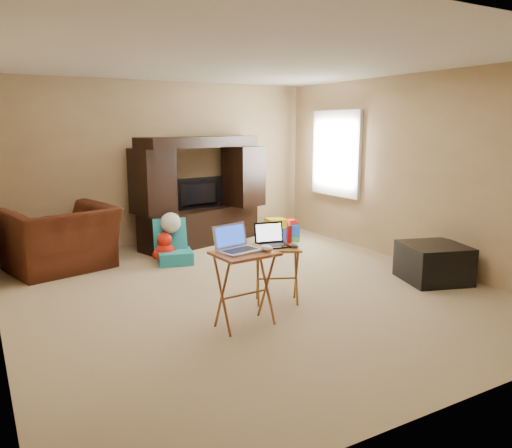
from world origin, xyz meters
TOP-DOWN VIEW (x-y plane):
  - floor at (0.00, 0.00)m, footprint 5.50×5.50m
  - ceiling at (0.00, 0.00)m, footprint 5.50×5.50m
  - wall_back at (0.00, 2.75)m, footprint 5.00×0.00m
  - wall_front at (0.00, -2.75)m, footprint 5.00×0.00m
  - wall_right at (2.50, 0.00)m, footprint 0.00×5.50m
  - window_pane at (2.48, 1.55)m, footprint 0.00×1.20m
  - window_frame at (2.46, 1.55)m, footprint 0.06×1.14m
  - entertainment_center at (0.47, 2.37)m, footprint 2.10×1.07m
  - television at (0.47, 2.33)m, footprint 0.85×0.22m
  - recliner at (-1.68, 1.92)m, footprint 1.49×1.38m
  - child_rocker at (-0.30, 1.49)m, footprint 0.56×0.60m
  - plush_toy at (-0.41, 1.58)m, footprint 0.38×0.32m
  - push_toy at (1.59, 1.78)m, footprint 0.60×0.47m
  - ottoman at (2.11, -0.79)m, footprint 0.88×0.88m
  - tray_table_left at (-0.51, -0.88)m, footprint 0.57×0.47m
  - tray_table_right at (0.08, -0.50)m, footprint 0.58×0.53m
  - laptop_left at (-0.54, -0.85)m, footprint 0.42×0.37m
  - laptop_right at (0.04, -0.48)m, footprint 0.36×0.32m
  - mouse_left at (-0.32, -0.95)m, footprint 0.10×0.15m
  - mouse_right at (0.21, -0.62)m, footprint 0.09×0.13m
  - water_bottle at (0.28, -0.42)m, footprint 0.06×0.06m

SIDE VIEW (x-z plane):
  - floor at x=0.00m, z-range 0.00..0.00m
  - push_toy at x=1.59m, z-range 0.00..0.41m
  - plush_toy at x=-0.41m, z-range 0.00..0.42m
  - ottoman at x=2.11m, z-range 0.00..0.45m
  - child_rocker at x=-0.30m, z-range 0.00..0.60m
  - tray_table_right at x=0.08m, z-range 0.00..0.60m
  - tray_table_left at x=-0.51m, z-range 0.00..0.71m
  - recliner at x=-1.68m, z-range 0.00..0.82m
  - mouse_right at x=0.21m, z-range 0.60..0.65m
  - water_bottle at x=0.28m, z-range 0.60..0.79m
  - laptop_right at x=0.04m, z-range 0.60..0.84m
  - mouse_left at x=-0.32m, z-range 0.71..0.77m
  - television at x=0.47m, z-range 0.56..1.04m
  - laptop_left at x=-0.54m, z-range 0.71..0.95m
  - entertainment_center at x=0.47m, z-range 0.00..1.67m
  - wall_back at x=0.00m, z-range -1.25..3.75m
  - wall_front at x=0.00m, z-range -1.25..3.75m
  - wall_right at x=2.50m, z-range -1.50..4.00m
  - window_pane at x=2.48m, z-range 0.80..2.00m
  - window_frame at x=2.46m, z-range 0.73..2.07m
  - ceiling at x=0.00m, z-range 2.50..2.50m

